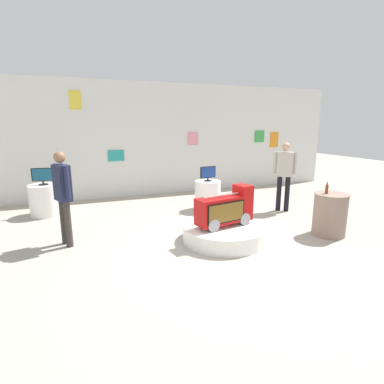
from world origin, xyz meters
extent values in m
plane|color=#A8A091|center=(0.00, 0.00, 0.00)|extent=(30.00, 30.00, 0.00)
cube|color=silver|center=(0.00, 4.56, 1.70)|extent=(12.59, 0.10, 3.40)
cube|color=green|center=(3.70, 4.49, 1.75)|extent=(0.38, 0.02, 0.39)
cube|color=teal|center=(-1.21, 4.49, 1.26)|extent=(0.46, 0.02, 0.32)
cube|color=yellow|center=(-2.22, 4.49, 2.81)|extent=(0.31, 0.02, 0.50)
cube|color=pink|center=(1.23, 4.49, 1.72)|extent=(0.34, 0.02, 0.41)
cube|color=orange|center=(4.31, 4.49, 1.63)|extent=(0.33, 0.02, 0.52)
cylinder|color=white|center=(0.24, 0.22, 0.15)|extent=(1.56, 1.56, 0.30)
cylinder|color=gray|center=(-0.12, 0.15, 0.41)|extent=(0.30, 0.44, 0.23)
cylinder|color=gray|center=(0.59, 0.29, 0.41)|extent=(0.30, 0.44, 0.23)
cube|color=#B70F0F|center=(0.24, 0.22, 0.62)|extent=(1.17, 0.55, 0.49)
cube|color=#B70F0F|center=(0.67, 0.30, 0.95)|extent=(0.31, 0.39, 0.17)
cube|color=black|center=(0.18, 0.02, 0.62)|extent=(0.79, 0.16, 0.38)
cube|color=brown|center=(0.18, 0.02, 0.62)|extent=(0.76, 0.16, 0.34)
cube|color=#B2B2B7|center=(0.24, 0.22, 0.89)|extent=(0.89, 0.20, 0.02)
cylinder|color=white|center=(-3.09, 3.23, 0.38)|extent=(0.72, 0.72, 0.75)
cylinder|color=black|center=(-3.09, 3.23, 0.76)|extent=(0.22, 0.22, 0.02)
cylinder|color=black|center=(-3.09, 3.23, 0.81)|extent=(0.04, 0.04, 0.07)
cube|color=black|center=(-3.09, 3.23, 1.00)|extent=(0.48, 0.09, 0.31)
cube|color=navy|center=(-3.08, 3.20, 1.00)|extent=(0.44, 0.06, 0.28)
cylinder|color=white|center=(0.80, 2.30, 0.38)|extent=(0.67, 0.67, 0.75)
cylinder|color=black|center=(0.80, 2.30, 0.76)|extent=(0.18, 0.18, 0.02)
cylinder|color=black|center=(0.80, 2.30, 0.80)|extent=(0.04, 0.04, 0.06)
cube|color=black|center=(0.80, 2.30, 0.98)|extent=(0.43, 0.09, 0.30)
cube|color=navy|center=(0.80, 2.28, 0.98)|extent=(0.40, 0.06, 0.27)
cylinder|color=gray|center=(2.34, -0.24, 0.42)|extent=(0.63, 0.63, 0.84)
cylinder|color=gray|center=(2.34, -0.24, 0.84)|extent=(0.66, 0.66, 0.02)
cylinder|color=brown|center=(2.25, -0.19, 0.93)|extent=(0.06, 0.06, 0.17)
cylinder|color=brown|center=(2.25, -0.19, 1.04)|extent=(0.03, 0.03, 0.06)
cylinder|color=#38332D|center=(-2.51, 0.93, 0.42)|extent=(0.12, 0.12, 0.85)
cylinder|color=#38332D|center=(-2.58, 1.12, 0.42)|extent=(0.12, 0.12, 0.85)
cube|color=#1E233F|center=(-2.54, 1.03, 1.16)|extent=(0.33, 0.43, 0.64)
sphere|color=#8C6647|center=(-2.54, 1.03, 1.61)|extent=(0.20, 0.20, 0.20)
cylinder|color=#1E233F|center=(-2.45, 0.81, 1.20)|extent=(0.08, 0.08, 0.57)
cylinder|color=#1E233F|center=(-2.64, 1.25, 1.20)|extent=(0.08, 0.08, 0.57)
cylinder|color=black|center=(2.62, 1.46, 0.45)|extent=(0.12, 0.12, 0.90)
cylinder|color=black|center=(2.46, 1.57, 0.45)|extent=(0.12, 0.12, 0.90)
cube|color=#B2ADA3|center=(2.54, 1.51, 1.20)|extent=(0.43, 0.38, 0.60)
sphere|color=tan|center=(2.54, 1.51, 1.63)|extent=(0.20, 0.20, 0.20)
cylinder|color=#B2ADA3|center=(2.74, 1.38, 1.23)|extent=(0.08, 0.08, 0.54)
cylinder|color=#B2ADA3|center=(2.34, 1.65, 1.23)|extent=(0.08, 0.08, 0.54)
camera|label=1|loc=(-2.21, -4.61, 2.17)|focal=28.04mm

